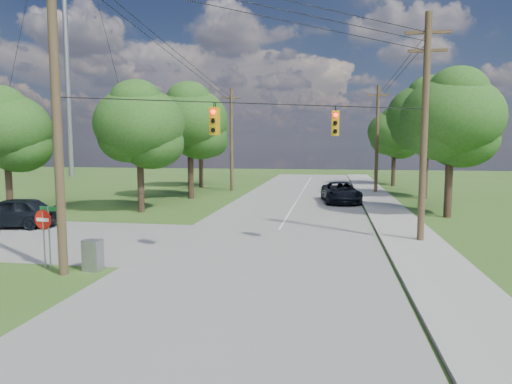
% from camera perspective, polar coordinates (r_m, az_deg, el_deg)
% --- Properties ---
extents(ground, '(140.00, 140.00, 0.00)m').
position_cam_1_polar(ground, '(15.52, -8.89, -11.33)').
color(ground, '#33571D').
rests_on(ground, ground).
extents(main_road, '(10.00, 100.00, 0.03)m').
position_cam_1_polar(main_road, '(19.78, 1.27, -7.41)').
color(main_road, gray).
rests_on(main_road, ground).
extents(sidewalk_east, '(2.60, 100.00, 0.12)m').
position_cam_1_polar(sidewalk_east, '(19.99, 20.82, -7.53)').
color(sidewalk_east, '#9B9991').
rests_on(sidewalk_east, ground).
extents(pole_sw, '(2.00, 0.32, 12.00)m').
position_cam_1_polar(pole_sw, '(17.26, -23.74, 10.90)').
color(pole_sw, brown).
rests_on(pole_sw, ground).
extents(pole_ne, '(2.00, 0.32, 10.50)m').
position_cam_1_polar(pole_ne, '(22.47, 20.32, 7.84)').
color(pole_ne, brown).
rests_on(pole_ne, ground).
extents(pole_north_e, '(2.00, 0.32, 10.00)m').
position_cam_1_polar(pole_north_e, '(44.26, 14.90, 6.49)').
color(pole_north_e, brown).
rests_on(pole_north_e, ground).
extents(pole_north_w, '(2.00, 0.32, 10.00)m').
position_cam_1_polar(pole_north_w, '(45.11, -3.08, 6.66)').
color(pole_north_w, brown).
rests_on(pole_north_w, ground).
extents(power_lines, '(13.93, 29.62, 4.93)m').
position_cam_1_polar(power_lines, '(26.19, 2.29, 16.00)').
color(power_lines, black).
rests_on(power_lines, ground).
extents(traffic_signals, '(4.91, 3.27, 1.05)m').
position_cam_1_polar(traffic_signals, '(18.63, 2.77, 8.75)').
color(traffic_signals, '#C3910B').
rests_on(traffic_signals, ground).
extents(radio_mast, '(0.70, 0.70, 45.00)m').
position_cam_1_polar(radio_mast, '(72.62, -22.78, 19.82)').
color(radio_mast, gray).
rests_on(radio_mast, ground).
extents(tree_w_near, '(6.00, 6.00, 8.40)m').
position_cam_1_polar(tree_w_near, '(31.74, -14.39, 8.20)').
color(tree_w_near, '#412D20').
rests_on(tree_w_near, ground).
extents(tree_w_mid, '(6.40, 6.40, 9.22)m').
position_cam_1_polar(tree_w_mid, '(38.91, -8.26, 8.85)').
color(tree_w_mid, '#412D20').
rests_on(tree_w_mid, ground).
extents(tree_w_far, '(6.00, 6.00, 8.73)m').
position_cam_1_polar(tree_w_far, '(49.04, -6.94, 7.88)').
color(tree_w_far, '#412D20').
rests_on(tree_w_far, ground).
extents(tree_e_near, '(6.20, 6.20, 8.81)m').
position_cam_1_polar(tree_e_near, '(30.97, 23.25, 8.57)').
color(tree_e_near, '#412D20').
rests_on(tree_e_near, ground).
extents(tree_e_mid, '(6.60, 6.60, 9.64)m').
position_cam_1_polar(tree_e_mid, '(40.87, 20.60, 8.86)').
color(tree_e_mid, '#412D20').
rests_on(tree_e_mid, ground).
extents(tree_e_far, '(5.80, 5.80, 8.32)m').
position_cam_1_polar(tree_e_far, '(52.51, 16.93, 7.19)').
color(tree_e_far, '#412D20').
rests_on(tree_e_far, ground).
extents(tree_cross_n, '(5.60, 5.60, 7.91)m').
position_cam_1_polar(tree_cross_n, '(33.68, -28.80, 6.95)').
color(tree_cross_n, '#412D20').
rests_on(tree_cross_n, ground).
extents(car_cross_dark, '(5.24, 2.93, 1.69)m').
position_cam_1_polar(car_cross_dark, '(28.39, -28.22, -2.26)').
color(car_cross_dark, black).
rests_on(car_cross_dark, cross_road).
extents(car_main_north, '(3.33, 6.05, 1.60)m').
position_cam_1_polar(car_main_north, '(36.41, 10.56, -0.04)').
color(car_main_north, black).
rests_on(car_main_north, main_road).
extents(control_cabinet, '(0.68, 0.52, 1.15)m').
position_cam_1_polar(control_cabinet, '(17.75, -19.73, -7.48)').
color(control_cabinet, gray).
rests_on(control_cabinet, ground).
extents(do_not_enter_sign, '(0.73, 0.15, 2.21)m').
position_cam_1_polar(do_not_enter_sign, '(18.55, -25.05, -3.82)').
color(do_not_enter_sign, gray).
rests_on(do_not_enter_sign, ground).
extents(street_name_sign, '(0.70, 0.10, 2.35)m').
position_cam_1_polar(street_name_sign, '(18.44, -24.46, -4.15)').
color(street_name_sign, gray).
rests_on(street_name_sign, ground).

